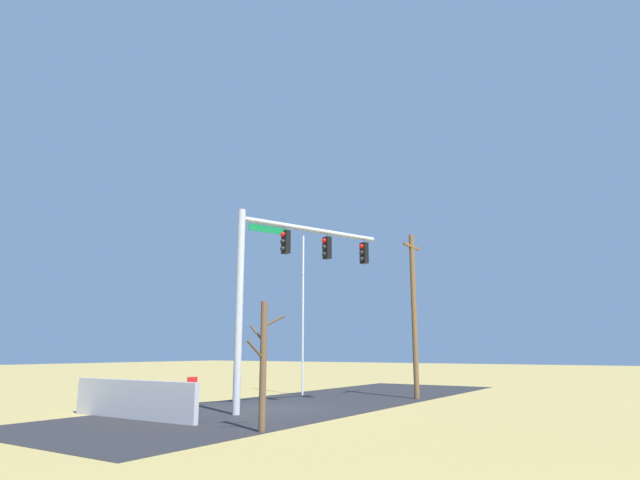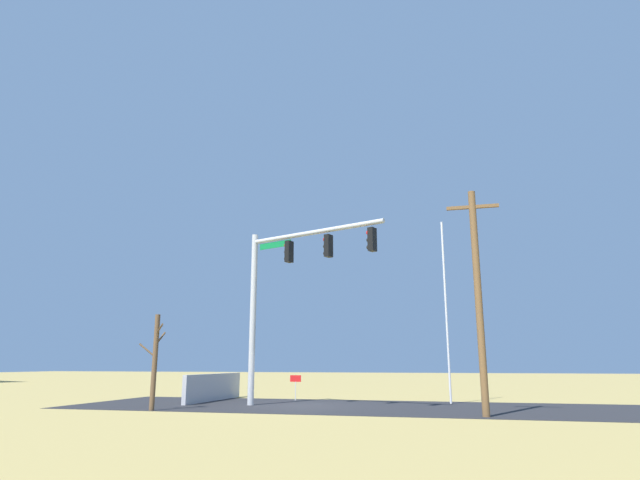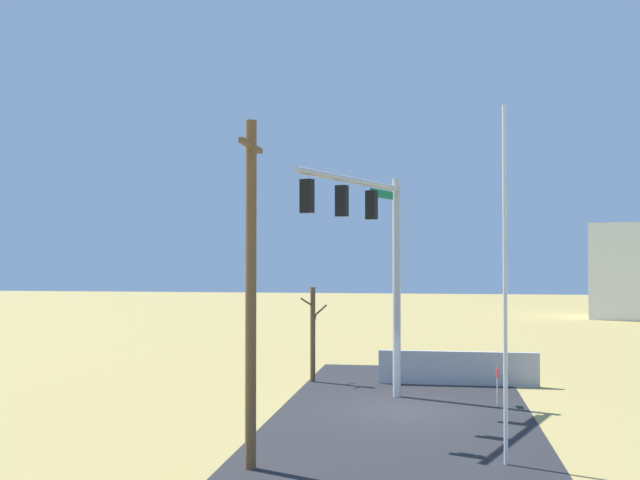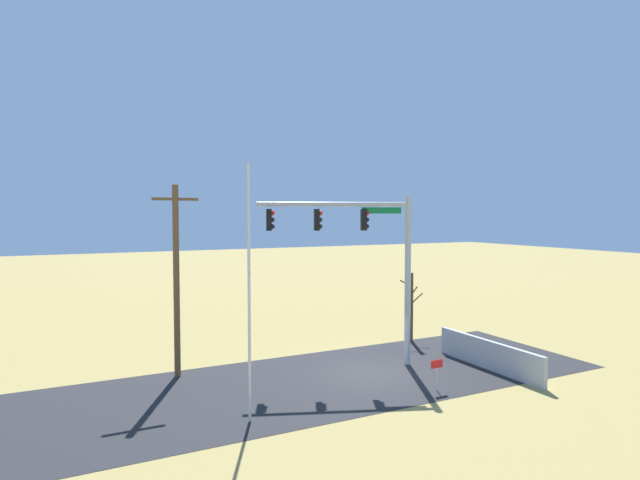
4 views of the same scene
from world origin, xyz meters
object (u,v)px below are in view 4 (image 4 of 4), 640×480
bare_tree (411,306)px  utility_pole (176,278)px  signal_mast (366,247)px  open_sign (437,368)px  flagpole (249,294)px

bare_tree → utility_pole: bearing=-177.6°
signal_mast → bare_tree: bearing=31.1°
signal_mast → open_sign: bearing=-79.6°
signal_mast → open_sign: 6.14m
utility_pole → bare_tree: 12.79m
utility_pole → open_sign: size_ratio=6.67×
flagpole → bare_tree: bearing=29.6°
signal_mast → open_sign: signal_mast is taller
flagpole → utility_pole: bearing=101.8°
bare_tree → open_sign: size_ratio=3.06×
open_sign → utility_pole: bearing=144.2°
flagpole → utility_pole: flagpole is taller
signal_mast → bare_tree: size_ratio=2.06×
flagpole → utility_pole: 6.04m
flagpole → signal_mast: bearing=28.6°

